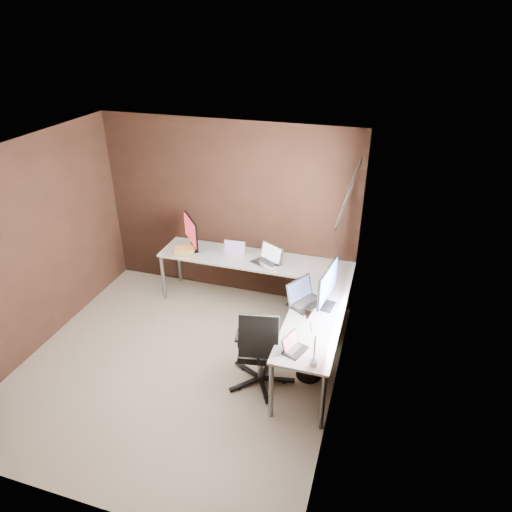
# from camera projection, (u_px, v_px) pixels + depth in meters

# --- Properties ---
(room) EXTENTS (3.60, 3.60, 2.50)m
(room) POSITION_uv_depth(u_px,v_px,m) (202.00, 274.00, 4.75)
(room) COLOR tan
(room) RESTS_ON ground
(desk) EXTENTS (2.65, 2.25, 0.73)m
(desk) POSITION_uv_depth(u_px,v_px,m) (272.00, 283.00, 5.72)
(desk) COLOR silver
(desk) RESTS_ON ground
(drawer_pedestal) EXTENTS (0.42, 0.50, 0.60)m
(drawer_pedestal) POSITION_uv_depth(u_px,v_px,m) (318.00, 311.00, 5.85)
(drawer_pedestal) COLOR silver
(drawer_pedestal) RESTS_ON ground
(monitor_left) EXTENTS (0.38, 0.45, 0.49)m
(monitor_left) POSITION_uv_depth(u_px,v_px,m) (191.00, 232.00, 6.28)
(monitor_left) COLOR black
(monitor_left) RESTS_ON desk
(monitor_right) EXTENTS (0.18, 0.62, 0.51)m
(monitor_right) POSITION_uv_depth(u_px,v_px,m) (327.00, 285.00, 5.06)
(monitor_right) COLOR black
(monitor_right) RESTS_ON desk
(laptop_white) EXTENTS (0.31, 0.23, 0.20)m
(laptop_white) POSITION_uv_depth(u_px,v_px,m) (234.00, 253.00, 6.23)
(laptop_white) COLOR silver
(laptop_white) RESTS_ON desk
(laptop_silver) EXTENTS (0.45, 0.41, 0.24)m
(laptop_silver) POSITION_uv_depth(u_px,v_px,m) (268.00, 259.00, 6.06)
(laptop_silver) COLOR silver
(laptop_silver) RESTS_ON desk
(laptop_black_big) EXTENTS (0.45, 0.50, 0.27)m
(laptop_black_big) POSITION_uv_depth(u_px,v_px,m) (304.00, 298.00, 5.23)
(laptop_black_big) COLOR black
(laptop_black_big) RESTS_ON desk
(laptop_black_small) EXTENTS (0.25, 0.29, 0.17)m
(laptop_black_small) POSITION_uv_depth(u_px,v_px,m) (293.00, 347.00, 4.50)
(laptop_black_small) COLOR black
(laptop_black_small) RESTS_ON desk
(book_stack) EXTENTS (0.33, 0.30, 0.09)m
(book_stack) POSITION_uv_depth(u_px,v_px,m) (184.00, 251.00, 6.29)
(book_stack) COLOR tan
(book_stack) RESTS_ON desk
(mouse_left) EXTENTS (0.08, 0.05, 0.03)m
(mouse_left) POSITION_uv_depth(u_px,v_px,m) (175.00, 253.00, 6.29)
(mouse_left) COLOR black
(mouse_left) RESTS_ON desk
(mouse_corner) EXTENTS (0.09, 0.08, 0.03)m
(mouse_corner) POSITION_uv_depth(u_px,v_px,m) (277.00, 265.00, 5.99)
(mouse_corner) COLOR black
(mouse_corner) RESTS_ON desk
(desk_lamp) EXTENTS (0.18, 0.21, 0.55)m
(desk_lamp) POSITION_uv_depth(u_px,v_px,m) (310.00, 331.00, 4.23)
(desk_lamp) COLOR slate
(desk_lamp) RESTS_ON desk
(office_chair) EXTENTS (0.58, 0.59, 1.04)m
(office_chair) POSITION_uv_depth(u_px,v_px,m) (260.00, 362.00, 4.99)
(office_chair) COLOR black
(office_chair) RESTS_ON ground
(wastebasket) EXTENTS (0.31, 0.31, 0.34)m
(wastebasket) POSITION_uv_depth(u_px,v_px,m) (309.00, 364.00, 5.17)
(wastebasket) COLOR black
(wastebasket) RESTS_ON ground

